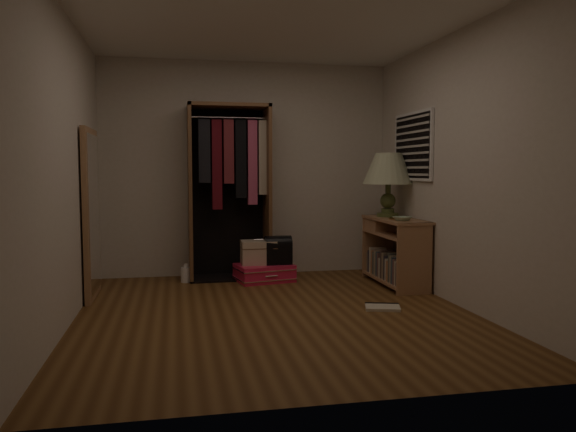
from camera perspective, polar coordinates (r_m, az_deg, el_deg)
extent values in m
plane|color=brown|center=(5.12, -1.21, -9.87)|extent=(4.00, 4.00, 0.00)
cube|color=beige|center=(6.94, -4.16, 4.77)|extent=(3.50, 0.02, 2.60)
cube|color=beige|center=(3.01, 5.50, 4.93)|extent=(3.50, 0.02, 2.60)
cube|color=beige|center=(5.54, 16.93, 4.62)|extent=(0.02, 4.00, 2.60)
cube|color=beige|center=(4.96, -21.63, 4.51)|extent=(0.02, 4.00, 2.60)
cube|color=white|center=(5.13, -1.27, 19.51)|extent=(3.50, 4.00, 0.01)
cube|color=white|center=(6.44, 12.58, 6.91)|extent=(0.03, 0.96, 0.76)
cube|color=black|center=(6.44, 12.57, 6.91)|extent=(0.03, 0.90, 0.70)
cube|color=beige|center=(6.42, 12.39, 4.14)|extent=(0.01, 0.88, 0.02)
cube|color=beige|center=(6.42, 12.40, 4.84)|extent=(0.01, 0.88, 0.02)
cube|color=beige|center=(6.43, 12.41, 5.53)|extent=(0.01, 0.88, 0.02)
cube|color=beige|center=(6.43, 12.42, 6.22)|extent=(0.01, 0.88, 0.02)
cube|color=beige|center=(6.43, 12.43, 6.91)|extent=(0.01, 0.88, 0.02)
cube|color=beige|center=(6.43, 12.45, 7.61)|extent=(0.01, 0.88, 0.02)
cube|color=beige|center=(6.44, 12.46, 8.30)|extent=(0.01, 0.88, 0.02)
cube|color=beige|center=(6.44, 12.47, 8.99)|extent=(0.01, 0.88, 0.02)
cube|color=beige|center=(6.45, 12.48, 9.68)|extent=(0.01, 0.88, 0.02)
cube|color=#A87551|center=(5.94, 12.80, -4.27)|extent=(0.40, 0.03, 0.75)
cube|color=#A87551|center=(6.92, 9.17, -2.96)|extent=(0.40, 0.03, 0.75)
cube|color=#A87551|center=(6.47, 10.80, -6.33)|extent=(0.40, 1.04, 0.03)
cube|color=#A87551|center=(6.40, 10.87, -1.84)|extent=(0.40, 1.04, 0.03)
cube|color=#A87551|center=(6.38, 10.89, -0.37)|extent=(0.42, 1.12, 0.03)
cube|color=brown|center=(6.50, 12.40, -3.50)|extent=(0.02, 1.10, 0.75)
cube|color=#A87551|center=(6.69, 9.73, -0.90)|extent=(0.36, 0.38, 0.13)
cube|color=gray|center=(5.99, 11.89, -5.78)|extent=(0.19, 0.03, 0.27)
cube|color=#4C3833|center=(6.02, 11.83, -5.83)|extent=(0.21, 0.03, 0.25)
cube|color=#B7AD99|center=(6.05, 11.73, -5.70)|extent=(0.21, 0.04, 0.26)
cube|color=brown|center=(6.08, 11.37, -5.60)|extent=(0.17, 0.04, 0.27)
cube|color=#3F4C59|center=(6.13, 11.31, -5.47)|extent=(0.20, 0.04, 0.28)
cube|color=gray|center=(6.17, 11.03, -5.33)|extent=(0.17, 0.03, 0.30)
cube|color=#59594C|center=(6.21, 10.92, -5.19)|extent=(0.18, 0.03, 0.31)
cube|color=#B2724C|center=(6.26, 10.79, -5.52)|extent=(0.19, 0.05, 0.22)
cube|color=beige|center=(6.31, 10.74, -5.36)|extent=(0.21, 0.03, 0.24)
cube|color=#332D38|center=(6.33, 10.56, -5.19)|extent=(0.20, 0.03, 0.27)
cube|color=gray|center=(6.37, 10.23, -5.01)|extent=(0.16, 0.05, 0.29)
cube|color=#4C3833|center=(6.42, 10.10, -4.84)|extent=(0.17, 0.03, 0.32)
cube|color=#B7AD99|center=(6.48, 10.04, -5.18)|extent=(0.20, 0.05, 0.22)
cube|color=brown|center=(6.52, 9.77, -4.90)|extent=(0.17, 0.03, 0.27)
cube|color=#3F4C59|center=(6.55, 9.61, -4.81)|extent=(0.17, 0.03, 0.28)
cube|color=gray|center=(6.60, 9.38, -4.72)|extent=(0.15, 0.05, 0.28)
cube|color=#59594C|center=(6.67, 9.47, -4.72)|extent=(0.22, 0.05, 0.26)
cube|color=#B2724C|center=(6.70, 9.06, -4.62)|extent=(0.15, 0.04, 0.27)
cube|color=beige|center=(6.76, 9.09, -4.43)|extent=(0.20, 0.05, 0.30)
cube|color=#332D38|center=(6.81, 8.99, -4.52)|extent=(0.21, 0.05, 0.26)
cube|color=gray|center=(6.85, 8.77, -4.61)|extent=(0.19, 0.03, 0.23)
cube|color=brown|center=(6.63, -9.92, 2.34)|extent=(0.04, 0.50, 2.05)
cube|color=brown|center=(6.71, -2.13, 2.44)|extent=(0.04, 0.50, 2.05)
cube|color=brown|center=(6.69, -6.07, 11.03)|extent=(0.95, 0.50, 0.04)
cube|color=black|center=(6.89, -6.18, 2.47)|extent=(0.95, 0.02, 2.05)
cube|color=black|center=(6.77, -5.93, -6.22)|extent=(0.95, 0.50, 0.02)
cylinder|color=white|center=(6.68, -6.06, 9.92)|extent=(0.87, 0.02, 0.02)
cube|color=black|center=(6.61, -8.52, 6.53)|extent=(0.13, 0.15, 0.73)
cube|color=#590F19|center=(6.62, -7.25, 5.19)|extent=(0.12, 0.10, 1.04)
cube|color=maroon|center=(6.63, -6.08, 6.50)|extent=(0.12, 0.15, 0.74)
cube|color=black|center=(6.65, -4.85, 5.77)|extent=(0.13, 0.12, 0.91)
cube|color=#BF4C72|center=(6.66, -3.66, 5.43)|extent=(0.11, 0.12, 0.99)
cube|color=beige|center=(6.68, -2.57, 5.94)|extent=(0.11, 0.12, 0.87)
cube|color=#A87851|center=(5.96, -19.37, 0.21)|extent=(0.05, 0.80, 1.70)
cube|color=white|center=(5.95, -19.09, 0.21)|extent=(0.01, 0.68, 1.58)
cube|color=#E51C49|center=(6.55, -2.43, -5.77)|extent=(0.70, 0.56, 0.20)
cube|color=white|center=(6.56, -2.43, -6.23)|extent=(0.73, 0.58, 0.01)
cube|color=white|center=(6.54, -2.43, -5.31)|extent=(0.73, 0.58, 0.01)
cylinder|color=white|center=(6.34, -1.69, -6.13)|extent=(0.14, 0.05, 0.02)
cube|color=#BFAC92|center=(6.54, -3.02, -3.70)|extent=(0.40, 0.28, 0.27)
cube|color=brown|center=(6.53, -3.02, -3.21)|extent=(0.41, 0.29, 0.01)
cylinder|color=white|center=(6.52, -3.02, -2.41)|extent=(0.11, 0.02, 0.02)
cube|color=black|center=(6.54, -1.02, -3.88)|extent=(0.31, 0.20, 0.23)
cylinder|color=black|center=(6.52, -1.02, -2.87)|extent=(0.31, 0.20, 0.20)
cylinder|color=#455428|center=(6.61, 10.09, 0.13)|extent=(0.31, 0.31, 0.04)
cylinder|color=#455428|center=(6.60, 10.09, 0.53)|extent=(0.18, 0.18, 0.05)
sphere|color=#455428|center=(6.60, 10.11, 1.53)|extent=(0.22, 0.22, 0.18)
cylinder|color=#455428|center=(6.59, 10.13, 2.76)|extent=(0.08, 0.08, 0.10)
cone|color=beige|center=(6.59, 10.15, 4.77)|extent=(0.72, 0.72, 0.36)
cone|color=#E8EECE|center=(6.59, 10.15, 4.77)|extent=(0.64, 0.64, 0.34)
cylinder|color=olive|center=(6.28, 11.26, -0.25)|extent=(0.30, 0.30, 0.01)
imported|color=#A9C9A7|center=(6.08, 11.53, -0.27)|extent=(0.23, 0.23, 0.04)
cylinder|color=white|center=(6.59, -10.31, -5.90)|extent=(0.16, 0.16, 0.17)
cylinder|color=white|center=(6.57, -10.33, -4.99)|extent=(0.07, 0.07, 0.04)
cube|color=beige|center=(5.36, 9.58, -9.12)|extent=(0.38, 0.33, 0.03)
cube|color=black|center=(5.47, 9.51, -8.86)|extent=(0.31, 0.13, 0.03)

